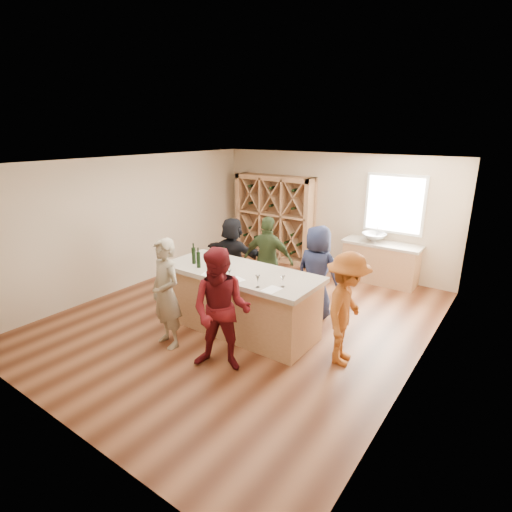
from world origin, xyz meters
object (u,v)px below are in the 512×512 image
Objects in this scene: tasting_counter_base at (241,302)px; wine_bottle_b at (198,260)px; person_near_right at (221,311)px; wine_bottle_e at (224,261)px; wine_bottle_a at (194,256)px; person_server at (346,309)px; wine_bottle_d at (212,261)px; wine_rack at (274,218)px; sink at (374,237)px; person_far_right at (317,272)px; person_far_left at (233,255)px; person_near_left at (166,294)px; person_far_mid at (268,261)px.

wine_bottle_b is (-0.66, -0.29, 0.72)m from tasting_counter_base.
wine_bottle_b is 1.43m from person_near_right.
wine_bottle_e reaches higher than tasting_counter_base.
tasting_counter_base is at bearing 23.56° from wine_bottle_b.
person_server is at bearing 5.45° from wine_bottle_a.
wine_bottle_d is 0.16× the size of person_server.
wine_rack is 2.70m from sink.
wine_bottle_b is (-1.65, -3.90, 0.20)m from sink.
sink is 2.00× the size of wine_bottle_b.
person_server is (0.88, -3.54, -0.16)m from sink.
wine_rack is 1.29× the size of person_server.
wine_bottle_d is (1.28, -3.88, 0.12)m from wine_rack.
person_near_right is 1.06× the size of person_server.
person_far_right is (1.46, 1.52, -0.36)m from wine_bottle_b.
wine_bottle_a is at bearing 178.41° from wine_bottle_d.
sink is 0.30× the size of person_near_right.
wine_bottle_e is at bearing 4.15° from wine_bottle_a.
person_far_left reaches higher than wine_bottle_a.
wine_bottle_d is 1.92m from person_far_right.
tasting_counter_base is 1.48× the size of person_near_left.
wine_bottle_b is at bearing 89.28° from person_server.
person_near_left is 1.10× the size of person_far_left.
wine_bottle_a is 0.17× the size of person_far_mid.
person_near_left is 1.01× the size of person_far_mid.
wine_rack reaches higher than person_near_right.
person_server reaches higher than wine_bottle_e.
person_far_left is (-0.31, 1.46, -0.42)m from wine_bottle_a.
person_far_left is at bearing 3.31° from person_far_right.
wine_bottle_e is 0.18× the size of person_near_left.
wine_rack is at bearing 102.28° from wine_bottle_a.
person_server is 3.28m from person_far_left.
person_far_right reaches higher than person_server.
wine_bottle_a is 2.77m from person_server.
wine_bottle_b is at bearing 50.77° from person_far_right.
person_near_left is at bearing 105.86° from person_server.
person_far_right reaches higher than sink.
person_server reaches higher than wine_bottle_a.
person_server is (2.09, 0.21, -0.39)m from wine_bottle_e.
person_server is (1.37, 1.15, -0.05)m from person_near_right.
person_far_left is (-1.98, 0.04, -0.05)m from person_far_right.
sink is 3.95m from wine_bottle_e.
person_far_left reaches higher than wine_bottle_d.
sink is at bearing -89.92° from person_far_right.
sink is (2.70, -0.07, -0.09)m from wine_rack.
wine_bottle_a is at bearing -168.11° from tasting_counter_base.
person_near_left is at bearing -120.36° from tasting_counter_base.
person_far_mid reaches higher than person_far_left.
wine_bottle_d reaches higher than sink.
tasting_counter_base is (-0.98, -3.61, -0.51)m from sink.
person_near_right is 1.13× the size of person_far_left.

